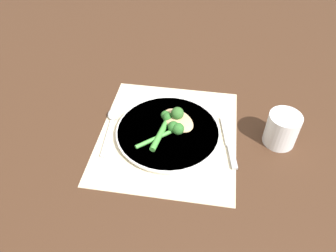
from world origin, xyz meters
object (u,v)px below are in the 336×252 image
at_px(knife, 229,142).
at_px(broccoli_stalk_front, 172,130).
at_px(chicken_fillet, 178,120).
at_px(plate, 168,132).
at_px(water_glass, 282,129).
at_px(spoon, 113,119).
at_px(broccoli_stalk_left, 166,122).

bearing_deg(knife, broccoli_stalk_front, 171.16).
height_order(chicken_fillet, broccoli_stalk_front, broccoli_stalk_front).
bearing_deg(plate, water_glass, 94.40).
bearing_deg(water_glass, knife, -76.96).
relative_size(chicken_fillet, knife, 0.67).
bearing_deg(spoon, chicken_fillet, -3.85).
height_order(plate, broccoli_stalk_front, broccoli_stalk_front).
height_order(plate, spoon, plate).
xyz_separation_m(broccoli_stalk_front, spoon, (-0.04, -0.17, -0.02)).
relative_size(broccoli_stalk_front, water_glass, 1.30).
relative_size(chicken_fillet, broccoli_stalk_front, 1.02).
height_order(plate, knife, plate).
xyz_separation_m(chicken_fillet, broccoli_stalk_front, (0.04, -0.01, 0.00)).
relative_size(broccoli_stalk_front, knife, 0.65).
relative_size(plate, knife, 1.55).
xyz_separation_m(chicken_fillet, broccoli_stalk_left, (0.01, -0.03, 0.00)).
bearing_deg(broccoli_stalk_left, knife, 2.88).
bearing_deg(broccoli_stalk_left, broccoli_stalk_front, -42.06).
relative_size(knife, water_glass, 1.99).
bearing_deg(chicken_fillet, spoon, -89.46).
distance_m(broccoli_stalk_front, knife, 0.15).
xyz_separation_m(spoon, water_glass, (0.01, 0.44, 0.03)).
distance_m(broccoli_stalk_front, water_glass, 0.27).
bearing_deg(chicken_fillet, plate, -36.45).
distance_m(knife, water_glass, 0.13).
xyz_separation_m(plate, spoon, (-0.03, -0.15, -0.00)).
height_order(broccoli_stalk_front, spoon, broccoli_stalk_front).
xyz_separation_m(chicken_fillet, knife, (0.04, 0.14, -0.02)).
xyz_separation_m(broccoli_stalk_left, broccoli_stalk_front, (0.03, 0.02, 0.00)).
bearing_deg(plate, broccoli_stalk_left, -153.01).
relative_size(knife, spoon, 0.99).
distance_m(chicken_fillet, broccoli_stalk_left, 0.03).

